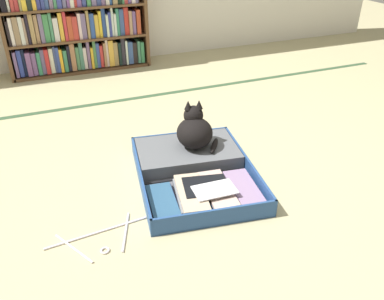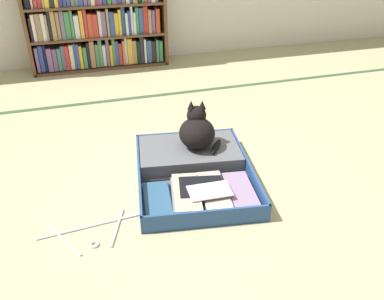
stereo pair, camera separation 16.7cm
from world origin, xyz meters
name	(u,v)px [view 1 (the left image)]	position (x,y,z in m)	size (l,w,h in m)	color
ground_plane	(194,199)	(0.00, 0.00, 0.00)	(10.00, 10.00, 0.00)	tan
tatami_border	(127,99)	(0.00, 1.38, 0.00)	(4.80, 0.05, 0.00)	#314C31
bookshelf	(76,24)	(-0.22, 2.24, 0.42)	(1.25, 0.28, 0.87)	brown
open_suitcase	(193,168)	(0.08, 0.21, 0.04)	(0.71, 0.86, 0.10)	navy
black_cat	(195,130)	(0.15, 0.36, 0.19)	(0.28, 0.27, 0.27)	black
clothes_hanger	(100,238)	(-0.50, -0.11, 0.01)	(0.47, 0.26, 0.01)	silver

